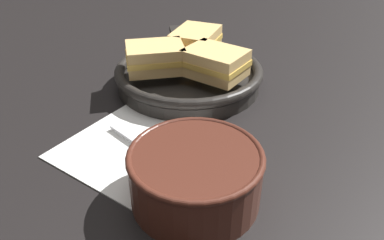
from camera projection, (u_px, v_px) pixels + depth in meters
ground_plane at (167, 163)px, 0.51m from camera, size 4.00×4.00×0.00m
napkin at (152, 150)px, 0.53m from camera, size 0.25×0.22×0.00m
soup_bowl at (195, 173)px, 0.43m from camera, size 0.16×0.16×0.07m
spoon at (154, 157)px, 0.51m from camera, size 0.15×0.03×0.01m
skillet at (189, 75)px, 0.69m from camera, size 0.33×0.31×0.04m
sandwich_near_left at (215, 63)px, 0.63m from camera, size 0.11×0.08×0.05m
sandwich_near_right at (196, 42)px, 0.72m from camera, size 0.10×0.12×0.05m
sandwich_far_left at (155, 58)px, 0.65m from camera, size 0.12×0.13×0.05m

